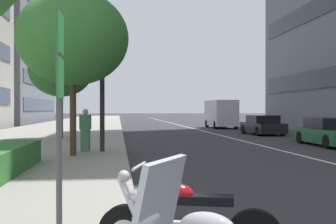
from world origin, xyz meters
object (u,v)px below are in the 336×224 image
Objects in this scene: car_mid_block_traffic at (330,133)px; pedestrian_on_plaza at (85,130)px; parking_sign_by_curb at (60,105)px; street_tree_far_plaza at (61,70)px; car_approaching_light at (262,126)px; street_tree_by_lamp_post at (73,38)px; street_lamp_with_banners at (110,7)px; delivery_van_ahead at (221,113)px.

pedestrian_on_plaza reaches higher than car_mid_block_traffic.
street_tree_far_plaza is (18.75, 2.49, 2.11)m from parking_sign_by_curb.
street_tree_by_lamp_post is at bearing 137.47° from car_approaching_light.
street_lamp_with_banners is at bearing -43.16° from street_tree_by_lamp_post.
parking_sign_by_curb is (-23.36, 10.47, 1.14)m from car_approaching_light.
car_approaching_light is 2.67× the size of pedestrian_on_plaza.
street_tree_far_plaza is 3.24× the size of pedestrian_on_plaza.
street_tree_far_plaza reaches higher than car_approaching_light.
street_tree_by_lamp_post is at bearing 136.84° from street_lamp_with_banners.
street_tree_far_plaza is (8.54, 1.54, -0.28)m from street_tree_by_lamp_post.
street_tree_by_lamp_post is (10.21, 0.95, 2.39)m from parking_sign_by_curb.
car_mid_block_traffic is 0.90× the size of street_tree_far_plaza.
street_tree_by_lamp_post is at bearing 5.31° from parking_sign_by_curb.
street_lamp_with_banners reaches higher than parking_sign_by_curb.
car_approaching_light is 25.62m from parking_sign_by_curb.
parking_sign_by_curb reaches higher than car_approaching_light.
car_mid_block_traffic is 11.83m from street_lamp_with_banners.
street_tree_by_lamp_post is (-23.71, 11.13, 2.77)m from delivery_van_ahead.
street_tree_far_plaza is at bearing 10.23° from street_tree_by_lamp_post.
parking_sign_by_curb is 0.46× the size of street_tree_by_lamp_post.
delivery_van_ahead is 19.92m from street_tree_far_plaza.
street_lamp_with_banners reaches higher than street_tree_far_plaza.
pedestrian_on_plaza is at bearing -11.37° from street_tree_by_lamp_post.
parking_sign_by_curb reaches higher than pedestrian_on_plaza.
car_approaching_light is at bearing 146.47° from pedestrian_on_plaza.
street_lamp_with_banners is 1.67× the size of street_tree_by_lamp_post.
delivery_van_ahead is 2.05× the size of parking_sign_by_curb.
street_tree_by_lamp_post reaches higher than delivery_van_ahead.
car_mid_block_traffic is 0.83× the size of street_tree_by_lamp_post.
street_tree_by_lamp_post is at bearing -169.77° from street_tree_far_plaza.
delivery_van_ahead is (10.56, 0.29, 0.76)m from car_approaching_light.
delivery_van_ahead reaches higher than car_mid_block_traffic.
street_lamp_with_banners is at bearing 108.33° from car_mid_block_traffic.
street_lamp_with_banners is 5.86× the size of pedestrian_on_plaza.
pedestrian_on_plaza is (-2.75, 11.28, 0.34)m from car_mid_block_traffic.
street_lamp_with_banners is at bearing -1.48° from parking_sign_by_curb.
delivery_van_ahead is 24.72m from pedestrian_on_plaza.
street_tree_by_lamp_post reaches higher than parking_sign_by_curb.
car_approaching_light is 14.13m from street_tree_far_plaza.
street_lamp_with_banners is (-11.81, 10.17, 4.97)m from car_approaching_light.
parking_sign_by_curb is 19.03m from street_tree_far_plaza.
pedestrian_on_plaza is (1.49, -0.30, -3.20)m from street_tree_by_lamp_post.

